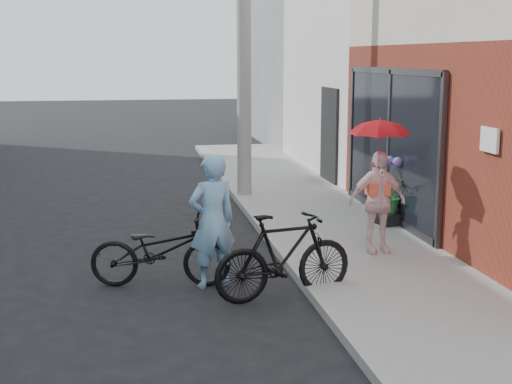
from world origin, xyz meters
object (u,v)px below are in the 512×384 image
object	(u,v)px
planter	(389,219)
utility_pole	(244,20)
bike_right	(284,256)
kimono_woman	(377,202)
bike_left	(160,251)
officer	(212,221)

from	to	relation	value
planter	utility_pole	bearing A→B (deg)	122.34
utility_pole	bike_right	xyz separation A→B (m)	(-0.50, -5.89, -2.98)
planter	kimono_woman	bearing A→B (deg)	-116.91
bike_left	kimono_woman	size ratio (longest dim) A/B	1.21
officer	bike_left	size ratio (longest dim) A/B	0.96
bike_right	utility_pole	bearing A→B (deg)	-16.64
kimono_woman	bike_left	bearing A→B (deg)	-172.35
utility_pole	planter	distance (m)	4.84
utility_pole	bike_left	xyz separation A→B (m)	(-1.90, -5.16, -3.05)
officer	bike_left	distance (m)	0.75
bike_left	officer	bearing A→B (deg)	-90.52
officer	planter	xyz separation A→B (m)	(3.16, 2.28, -0.62)
kimono_woman	officer	bearing A→B (deg)	-166.76
bike_left	bike_right	xyz separation A→B (m)	(1.40, -0.73, 0.06)
officer	planter	size ratio (longest dim) A/B	4.69
utility_pole	kimono_woman	size ratio (longest dim) A/B	4.91
bike_left	bike_right	distance (m)	1.58
bike_right	kimono_woman	size ratio (longest dim) A/B	1.21
bike_left	planter	size ratio (longest dim) A/B	4.89
utility_pole	officer	size ratio (longest dim) A/B	4.22
officer	bike_left	xyz separation A→B (m)	(-0.64, 0.12, -0.38)
utility_pole	kimono_woman	distance (m)	5.38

